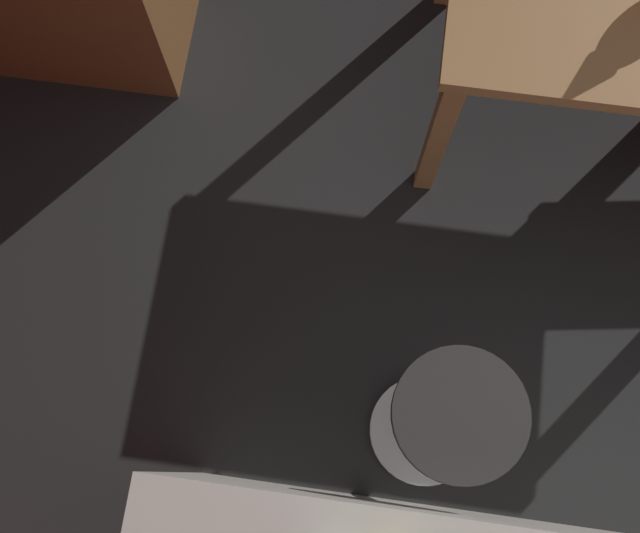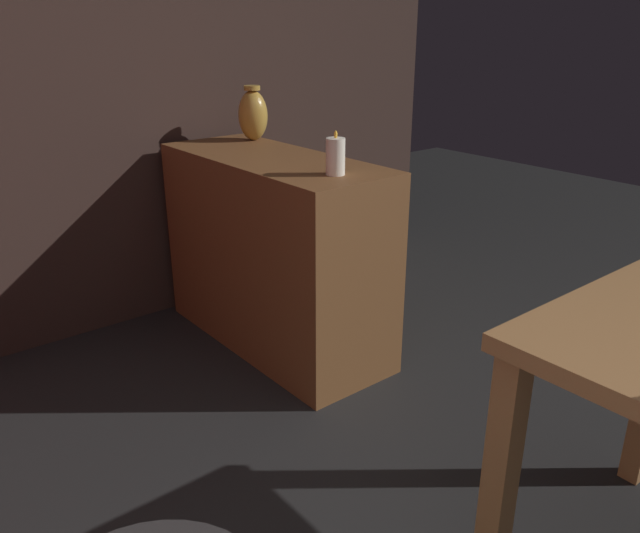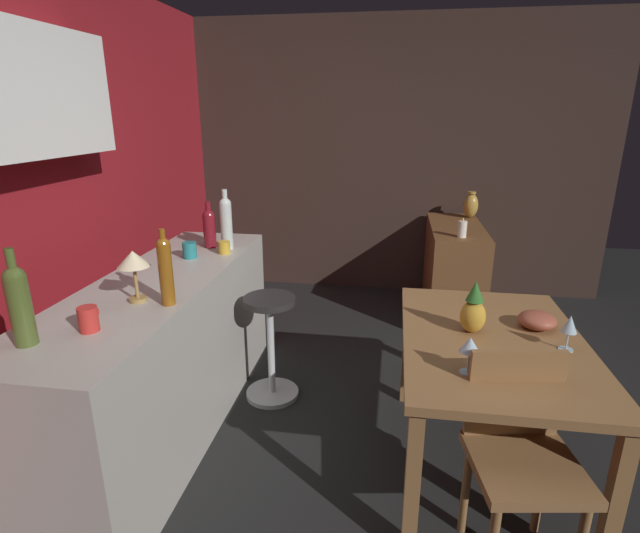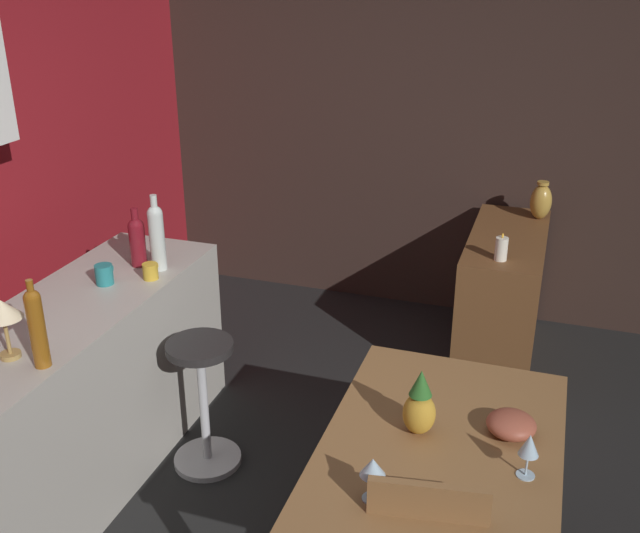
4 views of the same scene
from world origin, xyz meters
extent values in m
plane|color=black|center=(0.00, 0.00, 0.00)|extent=(9.00, 9.00, 0.00)
cube|color=olive|center=(0.45, -0.02, 0.35)|extent=(0.06, 0.06, 0.70)
cylinder|color=#262323|center=(0.37, 0.82, 0.66)|extent=(0.32, 0.32, 0.04)
cylinder|color=silver|center=(0.37, 0.82, 0.33)|extent=(0.04, 0.04, 0.64)
cylinder|color=silver|center=(0.37, 0.82, 0.01)|extent=(0.34, 0.34, 0.03)
camera|label=1|loc=(0.67, 1.00, 2.41)|focal=41.96mm
camera|label=2|loc=(-0.18, 1.00, 1.33)|focal=35.42mm
camera|label=3|loc=(-2.30, 0.10, 1.76)|focal=27.26mm
camera|label=4|loc=(-2.30, -0.66, 2.36)|focal=41.09mm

